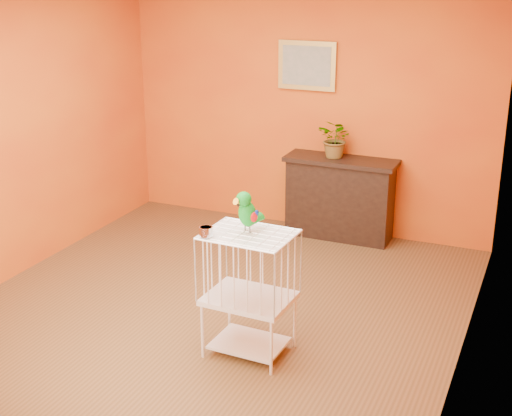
% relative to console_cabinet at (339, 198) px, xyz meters
% --- Properties ---
extents(ground, '(4.50, 4.50, 0.00)m').
position_rel_console_cabinet_xyz_m(ground, '(-0.45, -2.05, -0.43)').
color(ground, brown).
rests_on(ground, ground).
extents(room_shell, '(4.50, 4.50, 4.50)m').
position_rel_console_cabinet_xyz_m(room_shell, '(-0.45, -2.05, 1.15)').
color(room_shell, '#D06013').
rests_on(room_shell, ground).
extents(console_cabinet, '(1.15, 0.41, 0.86)m').
position_rel_console_cabinet_xyz_m(console_cabinet, '(0.00, 0.00, 0.00)').
color(console_cabinet, black).
rests_on(console_cabinet, ground).
extents(potted_plant, '(0.47, 0.50, 0.31)m').
position_rel_console_cabinet_xyz_m(potted_plant, '(-0.06, -0.02, 0.58)').
color(potted_plant, '#26722D').
rests_on(potted_plant, console_cabinet).
extents(framed_picture, '(0.62, 0.04, 0.50)m').
position_rel_console_cabinet_xyz_m(framed_picture, '(-0.45, 0.17, 1.32)').
color(framed_picture, '#B89A42').
rests_on(framed_picture, room_shell).
extents(birdcage, '(0.63, 0.49, 0.95)m').
position_rel_console_cabinet_xyz_m(birdcage, '(0.10, -2.54, 0.06)').
color(birdcage, silver).
rests_on(birdcage, ground).
extents(feed_cup, '(0.10, 0.10, 0.07)m').
position_rel_console_cabinet_xyz_m(feed_cup, '(-0.15, -2.71, 0.56)').
color(feed_cup, silver).
rests_on(feed_cup, birdcage).
extents(parrot, '(0.18, 0.27, 0.31)m').
position_rel_console_cabinet_xyz_m(parrot, '(0.07, -2.50, 0.67)').
color(parrot, '#59544C').
rests_on(parrot, birdcage).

